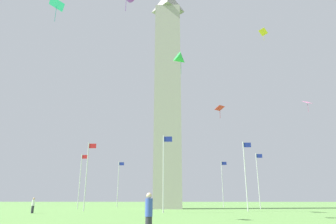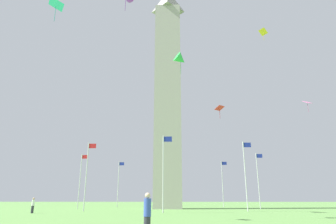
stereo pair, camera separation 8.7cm
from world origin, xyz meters
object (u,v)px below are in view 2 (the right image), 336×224
at_px(flagpole_e, 171,183).
at_px(flagpole_sw, 87,173).
at_px(flagpole_n, 258,178).
at_px(flagpole_se, 118,182).
at_px(kite_green_delta, 181,59).
at_px(person_white_shirt, 33,205).
at_px(obelisk_monument, 168,87).
at_px(flagpole_ne, 223,182).
at_px(flagpole_w, 164,169).
at_px(kite_yellow_diamond, 263,32).
at_px(kite_red_diamond, 220,108).
at_px(person_blue_shirt, 147,214).
at_px(kite_pink_diamond, 307,103).
at_px(flagpole_s, 80,178).
at_px(kite_cyan_diamond, 56,5).
at_px(flagpole_nw, 246,172).

distance_m(flagpole_e, flagpole_sw, 27.70).
distance_m(flagpole_n, flagpole_se, 27.70).
relative_size(flagpole_sw, kite_green_delta, 3.03).
bearing_deg(person_white_shirt, flagpole_e, 29.52).
bearing_deg(flagpole_se, obelisk_monument, -45.15).
relative_size(flagpole_ne, flagpole_w, 1.00).
distance_m(obelisk_monument, kite_yellow_diamond, 18.91).
distance_m(obelisk_monument, flagpole_se, 22.17).
height_order(person_white_shirt, kite_green_delta, kite_green_delta).
height_order(flagpole_n, kite_yellow_diamond, kite_yellow_diamond).
height_order(flagpole_se, kite_red_diamond, kite_red_diamond).
height_order(flagpole_e, person_blue_shirt, flagpole_e).
xyz_separation_m(flagpole_e, kite_pink_diamond, (19.05, -27.51, 8.96)).
bearing_deg(flagpole_ne, flagpole_e, 157.50).
relative_size(flagpole_s, person_blue_shirt, 5.04).
bearing_deg(kite_cyan_diamond, flagpole_sw, 96.24).
xyz_separation_m(kite_red_diamond, kite_yellow_diamond, (7.56, 2.58, 12.82)).
relative_size(flagpole_ne, flagpole_se, 1.00).
distance_m(flagpole_e, kite_red_diamond, 30.40).
distance_m(flagpole_ne, flagpole_e, 11.48).
height_order(flagpole_sw, flagpole_nw, same).
bearing_deg(flagpole_s, kite_cyan_diamond, -77.57).
bearing_deg(kite_green_delta, kite_yellow_diamond, 22.13).
bearing_deg(obelisk_monument, flagpole_s, 180.00).
relative_size(flagpole_ne, flagpole_sw, 1.00).
distance_m(kite_green_delta, kite_red_diamond, 8.16).
bearing_deg(flagpole_n, kite_cyan_diamond, -129.00).
bearing_deg(person_white_shirt, kite_cyan_diamond, -99.83).
xyz_separation_m(flagpole_sw, flagpole_nw, (21.20, -0.00, 0.00)).
xyz_separation_m(obelisk_monument, kite_red_diamond, (7.27, -13.43, -8.36)).
distance_m(flagpole_sw, kite_red_diamond, 19.74).
distance_m(obelisk_monument, flagpole_nw, 22.23).
bearing_deg(person_white_shirt, flagpole_nw, -22.79).
xyz_separation_m(obelisk_monument, kite_cyan_diamond, (-8.52, -29.11, -3.73)).
xyz_separation_m(flagpole_w, kite_pink_diamond, (19.05, 2.47, 8.96)).
bearing_deg(flagpole_nw, kite_green_delta, -147.50).
relative_size(flagpole_w, flagpole_nw, 1.00).
distance_m(flagpole_sw, person_white_shirt, 8.03).
bearing_deg(flagpole_s, flagpole_nw, -22.50).
bearing_deg(kite_yellow_diamond, flagpole_n, 88.85).
relative_size(person_white_shirt, kite_yellow_diamond, 0.92).
relative_size(flagpole_se, kite_green_delta, 3.03).
xyz_separation_m(obelisk_monument, person_blue_shirt, (0.51, -36.83, -20.39)).
bearing_deg(flagpole_w, flagpole_nw, 22.50).
distance_m(flagpole_nw, kite_red_diamond, 9.15).
xyz_separation_m(flagpole_nw, kite_cyan_diamond, (-19.18, -18.50, 12.65)).
bearing_deg(obelisk_monument, flagpole_se, 134.85).
height_order(flagpole_nw, kite_pink_diamond, kite_pink_diamond).
height_order(flagpole_se, flagpole_sw, same).
distance_m(person_white_shirt, kite_green_delta, 24.67).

